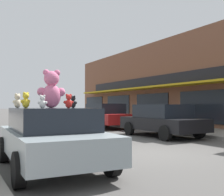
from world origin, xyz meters
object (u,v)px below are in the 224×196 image
teddy_bear_yellow (26,100)px  parked_car_far_right (105,115)px  teddy_bear_cream (17,101)px  teddy_bear_white (42,102)px  parked_car_far_center (162,120)px  plush_art_car (52,136)px  teddy_bear_giant (51,89)px  teddy_bear_red (69,101)px  teddy_bear_black (73,102)px

teddy_bear_yellow → parked_car_far_right: (7.18, 9.81, -0.77)m
teddy_bear_cream → teddy_bear_white: size_ratio=1.26×
teddy_bear_white → parked_car_far_center: size_ratio=0.06×
teddy_bear_white → parked_car_far_right: teddy_bear_white is taller
teddy_bear_yellow → parked_car_far_center: bearing=177.4°
teddy_bear_yellow → plush_art_car: bearing=138.6°
teddy_bear_white → parked_car_far_right: (7.00, 10.56, -0.73)m
teddy_bear_cream → teddy_bear_giant: bearing=118.6°
teddy_bear_giant → parked_car_far_center: (6.53, 3.80, -1.07)m
teddy_bear_giant → parked_car_far_right: 11.71m
teddy_bear_red → teddy_bear_yellow: size_ratio=0.84×
parked_car_far_right → teddy_bear_cream: bearing=-128.1°
teddy_bear_white → parked_car_far_center: bearing=-113.3°
teddy_bear_yellow → parked_car_far_center: teddy_bear_yellow is taller
parked_car_far_center → parked_car_far_right: bearing=90.0°
plush_art_car → teddy_bear_white: (-0.40, -0.65, 0.80)m
plush_art_car → parked_car_far_right: size_ratio=0.93×
plush_art_car → teddy_bear_red: bearing=-77.2°
teddy_bear_cream → teddy_bear_yellow: teddy_bear_yellow is taller
plush_art_car → parked_car_far_right: parked_car_far_right is taller
plush_art_car → parked_car_far_center: 7.75m
teddy_bear_red → teddy_bear_yellow: 1.12m
teddy_bear_yellow → teddy_bear_red: bearing=98.8°
teddy_bear_giant → teddy_bear_yellow: (-0.65, -0.15, -0.28)m
teddy_bear_yellow → teddy_bear_black: bearing=131.7°
teddy_bear_cream → teddy_bear_black: (1.13, -0.83, -0.03)m
plush_art_car → teddy_bear_black: (0.45, -0.21, 0.81)m
plush_art_car → teddy_bear_yellow: teddy_bear_yellow is taller
teddy_bear_giant → parked_car_far_center: size_ratio=0.21×
teddy_bear_cream → teddy_bear_white: 1.31m
teddy_bear_red → teddy_bear_yellow: bearing=-48.9°
teddy_bear_red → parked_car_far_right: size_ratio=0.07×
teddy_bear_cream → parked_car_far_right: (7.27, 9.29, -0.76)m
teddy_bear_red → teddy_bear_white: (-0.54, 0.10, -0.01)m
teddy_bear_black → parked_car_far_center: bearing=-78.3°
teddy_bear_cream → teddy_bear_red: (0.81, -1.37, -0.02)m
teddy_bear_cream → parked_car_far_center: size_ratio=0.08×
teddy_bear_giant → parked_car_far_right: size_ratio=0.21×
teddy_bear_yellow → parked_car_far_center: size_ratio=0.08×
plush_art_car → teddy_bear_white: teddy_bear_white is taller
teddy_bear_cream → teddy_bear_red: teddy_bear_cream is taller
teddy_bear_giant → teddy_bear_white: size_ratio=3.33×
teddy_bear_cream → parked_car_far_right: 11.82m
teddy_bear_giant → teddy_bear_black: (0.39, -0.47, -0.31)m
teddy_bear_black → teddy_bear_cream: bearing=30.4°
plush_art_car → teddy_bear_cream: teddy_bear_cream is taller
teddy_bear_red → parked_car_far_center: teddy_bear_red is taller
teddy_bear_giant → teddy_bear_black: 0.68m
plush_art_car → teddy_bear_white: 1.11m
plush_art_car → teddy_bear_giant: teddy_bear_giant is taller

